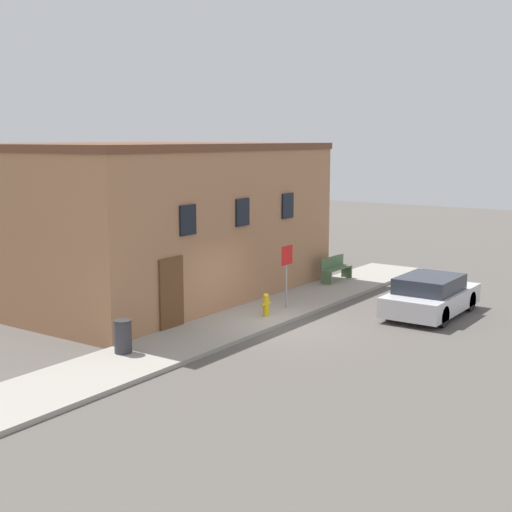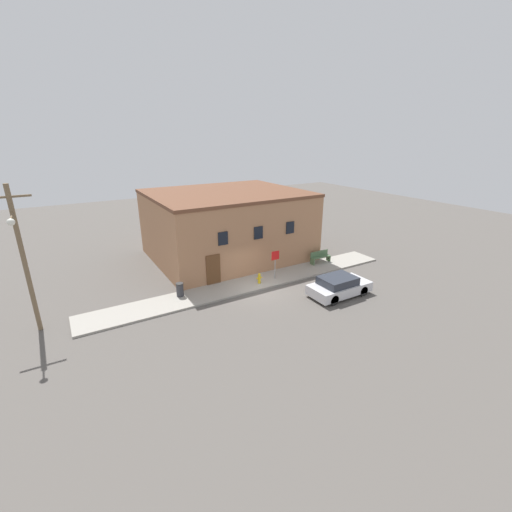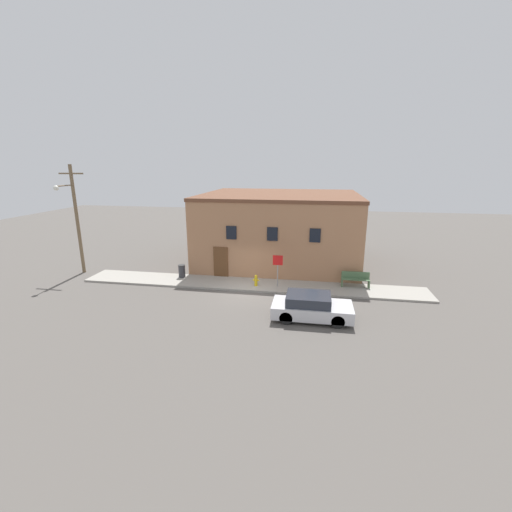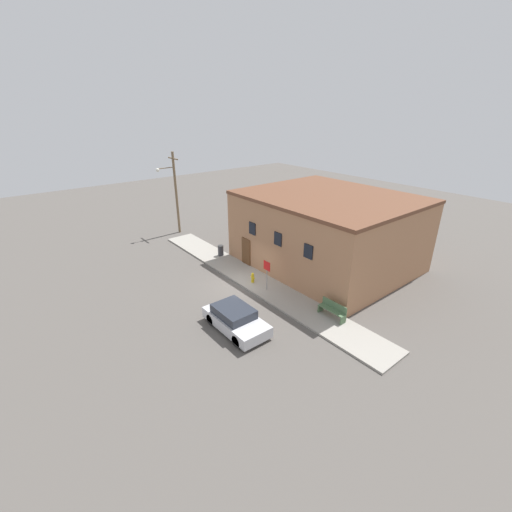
{
  "view_description": "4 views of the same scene",
  "coord_description": "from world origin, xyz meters",
  "px_view_note": "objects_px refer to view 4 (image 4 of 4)",
  "views": [
    {
      "loc": [
        -17.47,
        -11.25,
        5.59
      ],
      "look_at": [
        0.38,
        1.19,
        2.0
      ],
      "focal_mm": 50.0,
      "sensor_mm": 36.0,
      "label": 1
    },
    {
      "loc": [
        -10.75,
        -17.46,
        9.72
      ],
      "look_at": [
        0.38,
        1.19,
        2.0
      ],
      "focal_mm": 24.0,
      "sensor_mm": 36.0,
      "label": 2
    },
    {
      "loc": [
        3.9,
        -19.43,
        7.64
      ],
      "look_at": [
        0.38,
        1.19,
        2.0
      ],
      "focal_mm": 24.0,
      "sensor_mm": 36.0,
      "label": 3
    },
    {
      "loc": [
        16.94,
        -12.13,
        11.29
      ],
      "look_at": [
        0.38,
        1.19,
        2.0
      ],
      "focal_mm": 24.0,
      "sensor_mm": 36.0,
      "label": 4
    }
  ],
  "objects_px": {
    "fire_hydrant": "(253,278)",
    "utility_pole": "(175,190)",
    "stop_sign": "(267,270)",
    "bench": "(333,310)",
    "parked_car": "(235,319)",
    "trash_bin": "(221,250)"
  },
  "relations": [
    {
      "from": "fire_hydrant",
      "to": "utility_pole",
      "type": "bearing_deg",
      "value": 175.86
    },
    {
      "from": "stop_sign",
      "to": "bench",
      "type": "bearing_deg",
      "value": 9.75
    },
    {
      "from": "fire_hydrant",
      "to": "bench",
      "type": "distance_m",
      "value": 6.29
    },
    {
      "from": "utility_pole",
      "to": "parked_car",
      "type": "relative_size",
      "value": 1.9
    },
    {
      "from": "trash_bin",
      "to": "parked_car",
      "type": "xyz_separation_m",
      "value": [
        8.82,
        -4.85,
        0.07
      ]
    },
    {
      "from": "bench",
      "to": "parked_car",
      "type": "xyz_separation_m",
      "value": [
        -2.7,
        -4.92,
        0.03
      ]
    },
    {
      "from": "bench",
      "to": "utility_pole",
      "type": "distance_m",
      "value": 19.46
    },
    {
      "from": "fire_hydrant",
      "to": "stop_sign",
      "type": "bearing_deg",
      "value": 4.56
    },
    {
      "from": "stop_sign",
      "to": "trash_bin",
      "type": "bearing_deg",
      "value": 173.5
    },
    {
      "from": "stop_sign",
      "to": "utility_pole",
      "type": "xyz_separation_m",
      "value": [
        -14.27,
        0.83,
        2.62
      ]
    },
    {
      "from": "stop_sign",
      "to": "utility_pole",
      "type": "bearing_deg",
      "value": 176.69
    },
    {
      "from": "utility_pole",
      "to": "parked_car",
      "type": "bearing_deg",
      "value": -16.66
    },
    {
      "from": "utility_pole",
      "to": "bench",
      "type": "bearing_deg",
      "value": 0.03
    },
    {
      "from": "fire_hydrant",
      "to": "bench",
      "type": "relative_size",
      "value": 0.42
    },
    {
      "from": "stop_sign",
      "to": "bench",
      "type": "relative_size",
      "value": 1.18
    },
    {
      "from": "bench",
      "to": "stop_sign",
      "type": "bearing_deg",
      "value": -170.25
    },
    {
      "from": "trash_bin",
      "to": "parked_car",
      "type": "relative_size",
      "value": 0.22
    },
    {
      "from": "fire_hydrant",
      "to": "utility_pole",
      "type": "relative_size",
      "value": 0.1
    },
    {
      "from": "stop_sign",
      "to": "parked_car",
      "type": "height_order",
      "value": "stop_sign"
    },
    {
      "from": "fire_hydrant",
      "to": "trash_bin",
      "type": "xyz_separation_m",
      "value": [
        -5.3,
        0.87,
        0.07
      ]
    },
    {
      "from": "fire_hydrant",
      "to": "stop_sign",
      "type": "distance_m",
      "value": 1.73
    },
    {
      "from": "stop_sign",
      "to": "parked_car",
      "type": "relative_size",
      "value": 0.51
    }
  ]
}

